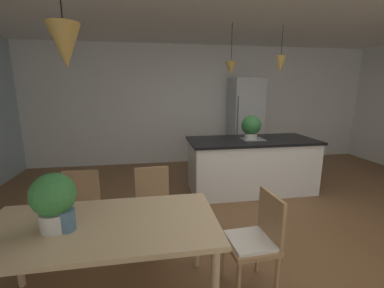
# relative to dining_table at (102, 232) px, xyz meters

# --- Properties ---
(ground_plane) EXTENTS (10.00, 8.40, 0.04)m
(ground_plane) POSITION_rel_dining_table_xyz_m (1.68, 0.84, -0.68)
(ground_plane) COLOR brown
(wall_back_kitchen) EXTENTS (10.00, 0.12, 2.70)m
(wall_back_kitchen) POSITION_rel_dining_table_xyz_m (1.68, 4.10, 0.69)
(wall_back_kitchen) COLOR white
(wall_back_kitchen) RESTS_ON ground_plane
(dining_table) EXTENTS (1.75, 0.87, 0.74)m
(dining_table) POSITION_rel_dining_table_xyz_m (0.00, 0.00, 0.00)
(dining_table) COLOR #D1B284
(dining_table) RESTS_ON ground_plane
(chair_kitchen_end) EXTENTS (0.42, 0.42, 0.87)m
(chair_kitchen_end) POSITION_rel_dining_table_xyz_m (1.25, 0.00, -0.19)
(chair_kitchen_end) COLOR #A87F56
(chair_kitchen_end) RESTS_ON ground_plane
(chair_far_left) EXTENTS (0.43, 0.43, 0.87)m
(chair_far_left) POSITION_rel_dining_table_xyz_m (-0.39, 0.80, -0.19)
(chair_far_left) COLOR #A87F56
(chair_far_left) RESTS_ON ground_plane
(chair_far_right) EXTENTS (0.42, 0.42, 0.87)m
(chair_far_right) POSITION_rel_dining_table_xyz_m (0.39, 0.80, -0.19)
(chair_far_right) COLOR #A87F56
(chair_far_right) RESTS_ON ground_plane
(kitchen_island) EXTENTS (2.12, 0.93, 0.91)m
(kitchen_island) POSITION_rel_dining_table_xyz_m (2.07, 2.11, -0.20)
(kitchen_island) COLOR white
(kitchen_island) RESTS_ON ground_plane
(refrigerator) EXTENTS (0.68, 0.67, 1.97)m
(refrigerator) POSITION_rel_dining_table_xyz_m (2.55, 3.70, 0.32)
(refrigerator) COLOR silver
(refrigerator) RESTS_ON ground_plane
(pendant_over_table) EXTENTS (0.20, 0.20, 0.85)m
(pendant_over_table) POSITION_rel_dining_table_xyz_m (-0.10, -0.10, 1.32)
(pendant_over_table) COLOR black
(pendant_over_island_main) EXTENTS (0.20, 0.20, 0.76)m
(pendant_over_island_main) POSITION_rel_dining_table_xyz_m (1.66, 2.11, 1.38)
(pendant_over_island_main) COLOR black
(pendant_over_island_aux) EXTENTS (0.16, 0.16, 0.73)m
(pendant_over_island_aux) POSITION_rel_dining_table_xyz_m (2.48, 2.11, 1.44)
(pendant_over_island_aux) COLOR black
(potted_plant_on_island) EXTENTS (0.32, 0.32, 0.40)m
(potted_plant_on_island) POSITION_rel_dining_table_xyz_m (2.04, 2.11, 0.45)
(potted_plant_on_island) COLOR beige
(potted_plant_on_island) RESTS_ON kitchen_island
(potted_plant_on_table) EXTENTS (0.31, 0.31, 0.42)m
(potted_plant_on_table) POSITION_rel_dining_table_xyz_m (-0.30, -0.02, 0.30)
(potted_plant_on_table) COLOR beige
(potted_plant_on_table) RESTS_ON dining_table
(vase_on_dining_table) EXTENTS (0.12, 0.12, 0.15)m
(vase_on_dining_table) POSITION_rel_dining_table_xyz_m (-0.22, -0.05, 0.15)
(vase_on_dining_table) COLOR slate
(vase_on_dining_table) RESTS_ON dining_table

